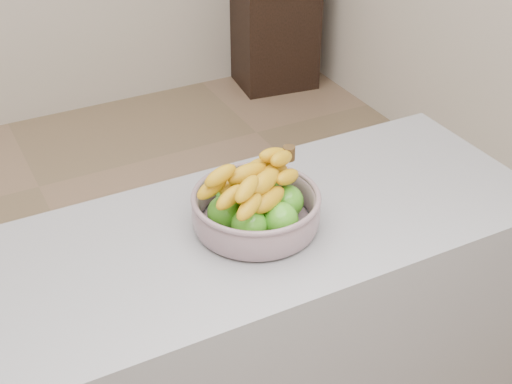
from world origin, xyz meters
The scene contains 3 objects.
ground centered at (0.00, 0.00, 0.00)m, with size 4.00×4.00×0.00m, color #8D6F56.
cabinet centered at (1.65, 1.78, 0.42)m, with size 0.47×0.37×0.84m, color black.
fruit_bowl centered at (0.24, -0.66, 0.96)m, with size 0.32×0.32×0.17m.
Camera 1 is at (-0.42, -1.94, 1.94)m, focal length 50.00 mm.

